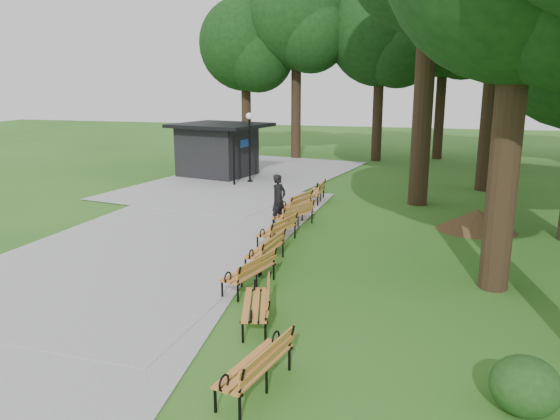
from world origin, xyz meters
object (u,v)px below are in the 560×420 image
(bench_2, at_px, (249,272))
(dirt_mound, at_px, (477,220))
(person, at_px, (279,199))
(bench_1, at_px, (256,305))
(bench_7, at_px, (316,192))
(bench_6, at_px, (296,203))
(bench_4, at_px, (277,230))
(bench_0, at_px, (255,366))
(lamp_post, at_px, (249,133))
(kiosk, at_px, (217,150))
(bench_5, at_px, (293,215))
(bench_3, at_px, (265,250))

(bench_2, bearing_deg, dirt_mound, 155.03)
(person, xyz_separation_m, bench_2, (0.98, -6.20, -0.46))
(bench_1, distance_m, bench_7, 12.01)
(bench_6, xyz_separation_m, bench_7, (0.28, 2.38, 0.00))
(bench_4, bearing_deg, dirt_mound, 131.15)
(bench_0, distance_m, bench_4, 8.26)
(bench_4, bearing_deg, bench_0, 26.08)
(bench_1, xyz_separation_m, bench_2, (-0.78, 1.87, 0.00))
(bench_0, xyz_separation_m, bench_4, (-1.90, 8.03, 0.00))
(lamp_post, height_order, dirt_mound, lamp_post)
(kiosk, height_order, bench_6, kiosk)
(person, height_order, bench_5, person)
(kiosk, relative_size, bench_4, 2.39)
(bench_1, height_order, bench_4, same)
(bench_0, distance_m, bench_7, 14.44)
(dirt_mound, bearing_deg, bench_6, 175.07)
(person, xyz_separation_m, lamp_post, (-3.62, 7.52, 1.58))
(dirt_mound, relative_size, bench_0, 1.18)
(bench_0, relative_size, bench_4, 1.00)
(person, relative_size, bench_3, 0.94)
(bench_2, bearing_deg, bench_1, 36.68)
(bench_5, bearing_deg, bench_3, 27.41)
(dirt_mound, height_order, bench_6, bench_6)
(dirt_mound, distance_m, bench_4, 6.99)
(bench_7, bearing_deg, person, -10.62)
(bench_2, xyz_separation_m, bench_3, (-0.14, 1.80, 0.00))
(person, bearing_deg, bench_1, -144.00)
(bench_2, bearing_deg, bench_0, 33.94)
(person, distance_m, kiosk, 10.74)
(bench_1, distance_m, bench_3, 3.78)
(bench_0, height_order, bench_6, same)
(lamp_post, relative_size, bench_3, 1.84)
(bench_3, xyz_separation_m, bench_5, (-0.24, 4.13, 0.00))
(bench_2, height_order, bench_3, same)
(dirt_mound, bearing_deg, bench_4, -151.60)
(bench_0, height_order, bench_7, same)
(person, xyz_separation_m, bench_3, (0.84, -4.40, -0.46))
(bench_5, xyz_separation_m, bench_6, (-0.34, 1.76, 0.00))
(person, distance_m, dirt_mound, 6.84)
(kiosk, relative_size, dirt_mound, 2.02)
(bench_2, xyz_separation_m, bench_6, (-0.73, 7.70, 0.00))
(kiosk, xyz_separation_m, bench_4, (6.54, -11.33, -0.98))
(lamp_post, distance_m, bench_3, 12.89)
(person, distance_m, bench_3, 4.50)
(bench_3, bearing_deg, dirt_mound, 137.35)
(bench_1, bearing_deg, bench_7, 170.10)
(bench_3, relative_size, bench_7, 1.00)
(kiosk, height_order, lamp_post, lamp_post)
(lamp_post, height_order, bench_6, lamp_post)
(lamp_post, relative_size, bench_4, 1.84)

